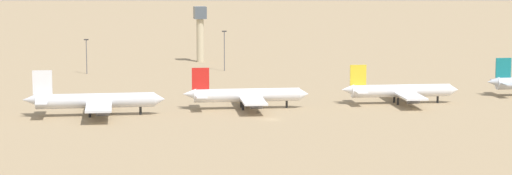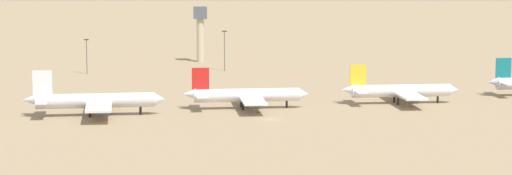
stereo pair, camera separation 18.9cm
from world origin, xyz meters
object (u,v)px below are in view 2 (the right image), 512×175
parked_jet_red_2 (246,95)px  parked_jet_yellow_3 (400,91)px  parked_jet_white_1 (94,101)px  light_pole_west (87,53)px  light_pole_mid (225,48)px  control_tower (200,29)px

parked_jet_red_2 → parked_jet_yellow_3: 49.66m
parked_jet_red_2 → parked_jet_yellow_3: (49.65, -0.81, -0.09)m
parked_jet_white_1 → light_pole_west: light_pole_west is taller
parked_jet_red_2 → light_pole_west: light_pole_west is taller
parked_jet_white_1 → light_pole_mid: 116.21m
light_pole_mid → light_pole_west: bearing=177.5°
parked_jet_red_2 → light_pole_mid: light_pole_mid is taller
parked_jet_red_2 → control_tower: bearing=92.5°
parked_jet_red_2 → control_tower: (8.64, 132.86, 10.43)m
parked_jet_red_2 → control_tower: size_ratio=1.60×
parked_jet_yellow_3 → light_pole_west: light_pole_west is taller
parked_jet_yellow_3 → light_pole_west: (-92.08, 100.67, 3.99)m
parked_jet_white_1 → parked_jet_red_2: parked_jet_white_1 is taller
parked_jet_white_1 → control_tower: control_tower is taller
parked_jet_white_1 → control_tower: size_ratio=1.70×
light_pole_west → parked_jet_yellow_3: bearing=-47.6°
parked_jet_white_1 → parked_jet_yellow_3: size_ratio=1.09×
parked_jet_yellow_3 → light_pole_mid: light_pole_mid is taller
parked_jet_white_1 → light_pole_west: 102.84m
light_pole_mid → control_tower: bearing=96.2°
parked_jet_yellow_3 → parked_jet_white_1: bearing=-172.4°
parked_jet_yellow_3 → light_pole_west: size_ratio=2.75×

